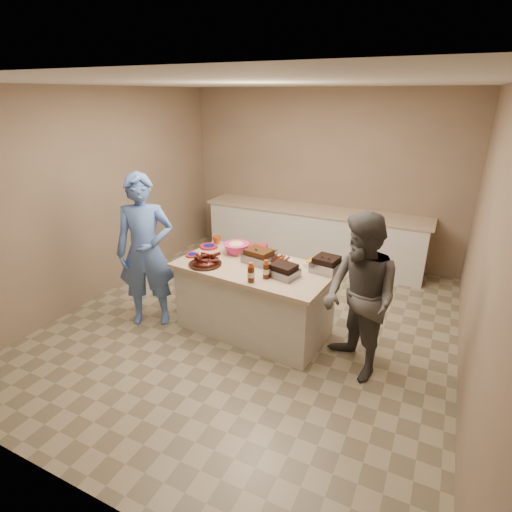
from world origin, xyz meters
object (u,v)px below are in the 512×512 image
at_px(roasting_pan, 326,271).
at_px(bbq_bottle_b, 266,278).
at_px(guest_blue, 153,320).
at_px(island, 254,329).
at_px(guest_gray, 352,369).
at_px(coleslaw_bowl, 236,253).
at_px(plastic_cup, 217,244).
at_px(mustard_bottle, 239,256).
at_px(bbq_bottle_a, 251,282).
at_px(rib_platter, 205,265).

height_order(roasting_pan, bbq_bottle_b, bbq_bottle_b).
distance_m(roasting_pan, guest_blue, 2.22).
height_order(island, guest_gray, island).
height_order(coleslaw_bowl, guest_gray, coleslaw_bowl).
bearing_deg(plastic_cup, coleslaw_bowl, -26.04).
height_order(coleslaw_bowl, mustard_bottle, coleslaw_bowl).
height_order(island, bbq_bottle_b, bbq_bottle_b).
xyz_separation_m(roasting_pan, bbq_bottle_a, (-0.61, -0.59, 0.00)).
height_order(mustard_bottle, plastic_cup, same).
bearing_deg(bbq_bottle_a, guest_blue, 178.92).
bearing_deg(island, mustard_bottle, 152.36).
relative_size(bbq_bottle_a, plastic_cup, 1.92).
bearing_deg(plastic_cup, rib_platter, -70.11).
bearing_deg(bbq_bottle_b, mustard_bottle, 142.17).
relative_size(island, mustard_bottle, 16.05).
height_order(plastic_cup, guest_blue, plastic_cup).
bearing_deg(guest_blue, plastic_cup, 28.47).
xyz_separation_m(roasting_pan, guest_gray, (0.46, -0.44, -0.83)).
height_order(island, plastic_cup, plastic_cup).
bearing_deg(plastic_cup, bbq_bottle_b, -33.81).
relative_size(plastic_cup, guest_gray, 0.07).
height_order(roasting_pan, coleslaw_bowl, coleslaw_bowl).
height_order(island, mustard_bottle, mustard_bottle).
bearing_deg(bbq_bottle_a, mustard_bottle, 127.71).
bearing_deg(coleslaw_bowl, rib_platter, -108.35).
bearing_deg(guest_gray, rib_platter, -135.36).
bearing_deg(bbq_bottle_a, plastic_cup, 137.74).
relative_size(roasting_pan, bbq_bottle_b, 1.40).
distance_m(coleslaw_bowl, guest_blue, 1.34).
bearing_deg(guest_blue, rib_platter, -18.65).
bearing_deg(bbq_bottle_b, guest_blue, -175.40).
height_order(rib_platter, plastic_cup, rib_platter).
height_order(bbq_bottle_b, plastic_cup, bbq_bottle_b).
bearing_deg(mustard_bottle, rib_platter, -119.84).
bearing_deg(guest_blue, guest_gray, -26.88).
relative_size(coleslaw_bowl, guest_gray, 0.19).
bearing_deg(guest_blue, mustard_bottle, -0.24).
height_order(coleslaw_bowl, bbq_bottle_a, coleslaw_bowl).
height_order(roasting_pan, guest_blue, roasting_pan).
distance_m(coleslaw_bowl, bbq_bottle_a, 0.80).
relative_size(island, roasting_pan, 6.16).
distance_m(roasting_pan, bbq_bottle_b, 0.68).
distance_m(island, guest_gray, 1.25).
relative_size(island, guest_gray, 1.06).
bearing_deg(roasting_pan, plastic_cup, -179.25).
height_order(roasting_pan, plastic_cup, roasting_pan).
bearing_deg(island, plastic_cup, 154.88).
height_order(island, guest_blue, island).
xyz_separation_m(bbq_bottle_a, guest_blue, (-1.37, 0.03, -0.83)).
xyz_separation_m(roasting_pan, bbq_bottle_b, (-0.51, -0.44, 0.00)).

